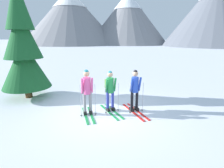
# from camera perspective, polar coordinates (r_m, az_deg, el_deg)

# --- Properties ---
(ground_plane) EXTENTS (400.00, 400.00, 0.00)m
(ground_plane) POSITION_cam_1_polar(r_m,az_deg,el_deg) (7.17, -2.30, -8.99)
(ground_plane) COLOR white
(skier_in_pink) EXTENTS (0.84, 1.56, 1.76)m
(skier_in_pink) POSITION_cam_1_polar(r_m,az_deg,el_deg) (6.71, -8.05, -1.75)
(skier_in_pink) COLOR green
(skier_in_pink) RESTS_ON ground
(skier_in_green) EXTENTS (1.12, 1.57, 1.65)m
(skier_in_green) POSITION_cam_1_polar(r_m,az_deg,el_deg) (6.98, -0.65, -1.61)
(skier_in_green) COLOR green
(skier_in_green) RESTS_ON ground
(skier_in_blue) EXTENTS (1.07, 1.73, 1.69)m
(skier_in_blue) POSITION_cam_1_polar(r_m,az_deg,el_deg) (7.01, 7.37, -1.70)
(skier_in_blue) COLOR red
(skier_in_blue) RESTS_ON ground
(pine_tree_near) EXTENTS (2.25, 2.25, 5.44)m
(pine_tree_near) POSITION_cam_1_polar(r_m,az_deg,el_deg) (9.35, -26.74, 10.80)
(pine_tree_near) COLOR #51381E
(pine_tree_near) RESTS_ON ground
(mountain_ridge_distant) EXTENTS (84.60, 45.53, 20.73)m
(mountain_ridge_distant) POSITION_cam_1_polar(r_m,az_deg,el_deg) (70.95, 3.68, 20.98)
(mountain_ridge_distant) COLOR gray
(mountain_ridge_distant) RESTS_ON ground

